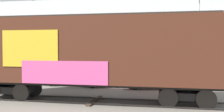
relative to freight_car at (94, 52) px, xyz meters
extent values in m
plane|color=slate|center=(0.15, 0.00, -2.60)|extent=(260.00, 260.00, 0.00)
cube|color=#4C4742|center=(0.01, -0.72, -2.56)|extent=(60.00, 0.27, 0.08)
cube|color=#4C4742|center=(0.00, 0.72, -2.56)|extent=(60.00, 0.27, 0.08)
cube|color=#423323|center=(0.03, 0.00, -2.56)|extent=(0.25, 2.50, 0.07)
cube|color=#472316|center=(0.00, 0.00, 0.09)|extent=(13.17, 3.10, 3.23)
cube|color=#2D2823|center=(0.00, 0.00, 1.82)|extent=(12.51, 0.44, 0.24)
cube|color=gold|center=(-2.78, -1.55, 0.17)|extent=(2.90, 0.04, 1.77)
cube|color=#CC4C8C|center=(-1.06, -1.55, -0.96)|extent=(4.29, 0.04, 1.10)
cube|color=black|center=(0.00, 0.00, -1.63)|extent=(12.91, 1.72, 0.20)
cube|color=black|center=(-4.61, -0.01, -2.09)|extent=(2.10, 1.38, 0.36)
cylinder|color=black|center=(-5.46, 0.71, -2.14)|extent=(0.92, 0.12, 0.92)
cylinder|color=black|center=(-3.76, -0.73, -2.14)|extent=(0.92, 0.12, 0.92)
cylinder|color=black|center=(-3.76, 0.71, -2.14)|extent=(0.92, 0.12, 0.92)
cube|color=black|center=(4.62, 0.02, -2.09)|extent=(2.10, 1.38, 0.36)
cylinder|color=black|center=(3.77, -0.71, -2.14)|extent=(0.92, 0.12, 0.92)
cylinder|color=black|center=(3.76, 0.73, -2.14)|extent=(0.92, 0.12, 0.92)
cylinder|color=black|center=(5.47, -0.70, -2.14)|extent=(0.92, 0.12, 0.92)
cylinder|color=black|center=(5.46, 0.74, -2.14)|extent=(0.92, 0.12, 0.92)
cylinder|color=silver|center=(6.24, 9.39, 1.10)|extent=(0.12, 0.12, 7.39)
cube|color=silver|center=(0.15, 60.66, 4.40)|extent=(134.06, 28.78, 14.00)
cone|color=#193D23|center=(-33.13, 55.79, 13.13)|extent=(1.74, 1.74, 3.47)
cube|color=black|center=(-2.76, 5.17, -1.95)|extent=(4.77, 2.20, 0.65)
cube|color=#2D333D|center=(-2.95, 5.19, -1.31)|extent=(2.42, 1.79, 0.63)
cylinder|color=black|center=(-1.11, 5.85, -2.28)|extent=(0.66, 0.28, 0.64)
cylinder|color=black|center=(-1.27, 4.19, -2.28)|extent=(0.66, 0.28, 0.64)
cylinder|color=black|center=(-4.24, 6.15, -2.28)|extent=(0.66, 0.28, 0.64)
cylinder|color=black|center=(-4.40, 4.49, -2.28)|extent=(0.66, 0.28, 0.64)
cube|color=#B21E1E|center=(3.04, 5.14, -1.96)|extent=(4.59, 2.41, 0.64)
cube|color=#2D333D|center=(2.94, 5.13, -1.26)|extent=(2.54, 1.97, 0.76)
cylinder|color=black|center=(4.41, 6.21, -2.28)|extent=(0.66, 0.30, 0.64)
cylinder|color=black|center=(4.63, 4.43, -2.28)|extent=(0.66, 0.30, 0.64)
cylinder|color=black|center=(1.45, 5.85, -2.28)|extent=(0.66, 0.30, 0.64)
cylinder|color=black|center=(1.66, 4.07, -2.28)|extent=(0.66, 0.30, 0.64)
camera|label=1|loc=(3.69, -13.28, 0.26)|focal=42.63mm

